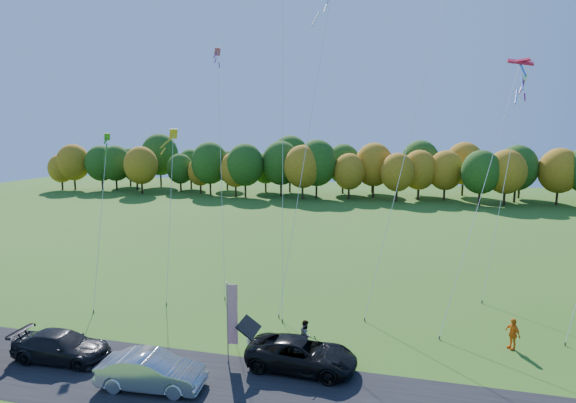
% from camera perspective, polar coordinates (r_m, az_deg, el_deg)
% --- Properties ---
extents(ground, '(160.00, 160.00, 0.00)m').
position_cam_1_polar(ground, '(24.98, -3.45, -18.23)').
color(ground, '#325A18').
extents(asphalt_strip, '(90.00, 6.00, 0.01)m').
position_cam_1_polar(asphalt_strip, '(21.68, -6.84, -22.81)').
color(asphalt_strip, black).
rests_on(asphalt_strip, ground).
extents(tree_line, '(116.00, 12.00, 10.00)m').
position_cam_1_polar(tree_line, '(77.35, 8.67, 0.30)').
color(tree_line, '#1E4711').
rests_on(tree_line, ground).
extents(black_suv, '(5.46, 2.71, 1.49)m').
position_cam_1_polar(black_suv, '(22.89, 1.75, -18.79)').
color(black_suv, black).
rests_on(black_suv, ground).
extents(silver_sedan, '(4.90, 2.03, 1.58)m').
position_cam_1_polar(silver_sedan, '(22.28, -16.95, -19.91)').
color(silver_sedan, '#AEADB2').
rests_on(silver_sedan, ground).
extents(dark_truck_a, '(5.04, 2.25, 1.44)m').
position_cam_1_polar(dark_truck_a, '(26.24, -26.80, -16.08)').
color(dark_truck_a, black).
rests_on(dark_truck_a, ground).
extents(person_tailgate_a, '(0.43, 0.62, 1.62)m').
position_cam_1_polar(person_tailgate_a, '(24.68, -4.84, -16.50)').
color(person_tailgate_a, white).
rests_on(person_tailgate_a, ground).
extents(person_tailgate_b, '(0.59, 0.76, 1.55)m').
position_cam_1_polar(person_tailgate_b, '(24.73, 2.25, -16.51)').
color(person_tailgate_b, gray).
rests_on(person_tailgate_b, ground).
extents(person_east, '(0.85, 1.06, 1.68)m').
position_cam_1_polar(person_east, '(27.34, 26.61, -14.77)').
color(person_east, orange).
rests_on(person_east, ground).
extents(feather_flag, '(0.54, 0.14, 4.11)m').
position_cam_1_polar(feather_flag, '(22.92, -7.21, -13.94)').
color(feather_flag, '#999999').
rests_on(feather_flag, ground).
extents(kite_delta_blue, '(3.83, 10.33, 27.29)m').
position_cam_1_polar(kite_delta_blue, '(30.55, -0.69, 12.82)').
color(kite_delta_blue, '#4C3F33').
rests_on(kite_delta_blue, ground).
extents(kite_parafoil_orange, '(8.00, 11.65, 30.11)m').
position_cam_1_polar(kite_parafoil_orange, '(31.90, 16.90, 14.76)').
color(kite_parafoil_orange, '#4C3F33').
rests_on(kite_parafoil_orange, ground).
extents(kite_delta_red, '(3.11, 11.03, 23.73)m').
position_cam_1_polar(kite_delta_red, '(31.16, 2.77, 9.60)').
color(kite_delta_red, '#4C3F33').
rests_on(kite_delta_red, ground).
extents(kite_parafoil_rainbow, '(6.51, 8.65, 16.42)m').
position_cam_1_polar(kite_parafoil_rainbow, '(29.37, 23.58, 1.65)').
color(kite_parafoil_rainbow, '#4C3F33').
rests_on(kite_parafoil_rainbow, ground).
extents(kite_diamond_yellow, '(2.38, 5.78, 11.94)m').
position_cam_1_polar(kite_diamond_yellow, '(32.59, -14.74, -1.33)').
color(kite_diamond_yellow, '#4C3F33').
rests_on(kite_diamond_yellow, ground).
extents(kite_diamond_green, '(2.22, 5.39, 11.52)m').
position_cam_1_polar(kite_diamond_green, '(32.68, -22.68, -1.93)').
color(kite_diamond_green, '#4C3F33').
rests_on(kite_diamond_green, ground).
extents(kite_diamond_white, '(3.71, 7.11, 15.99)m').
position_cam_1_polar(kite_diamond_white, '(35.12, 25.78, 2.06)').
color(kite_diamond_white, '#4C3F33').
rests_on(kite_diamond_white, ground).
extents(kite_diamond_pink, '(4.07, 8.76, 18.45)m').
position_cam_1_polar(kite_diamond_pink, '(34.11, -8.53, 4.80)').
color(kite_diamond_pink, '#4C3F33').
rests_on(kite_diamond_pink, ground).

